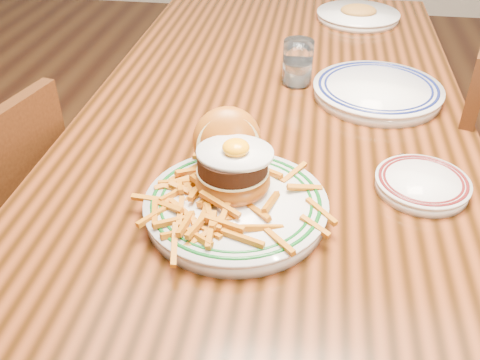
# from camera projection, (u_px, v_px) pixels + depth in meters

# --- Properties ---
(floor) EXTENTS (6.00, 6.00, 0.00)m
(floor) POSITION_uv_depth(u_px,v_px,m) (267.00, 317.00, 1.66)
(floor) COLOR black
(floor) RESTS_ON ground
(table) EXTENTS (0.85, 1.60, 0.75)m
(table) POSITION_uv_depth(u_px,v_px,m) (275.00, 133.00, 1.28)
(table) COLOR black
(table) RESTS_ON floor
(main_plate) EXTENTS (0.30, 0.32, 0.15)m
(main_plate) POSITION_uv_depth(u_px,v_px,m) (234.00, 189.00, 0.88)
(main_plate) COLOR silver
(main_plate) RESTS_ON table
(side_plate) EXTENTS (0.16, 0.17, 0.03)m
(side_plate) POSITION_uv_depth(u_px,v_px,m) (422.00, 183.00, 0.93)
(side_plate) COLOR silver
(side_plate) RESTS_ON table
(rear_plate) EXTENTS (0.29, 0.29, 0.03)m
(rear_plate) POSITION_uv_depth(u_px,v_px,m) (377.00, 90.00, 1.22)
(rear_plate) COLOR silver
(rear_plate) RESTS_ON table
(water_glass) EXTENTS (0.07, 0.07, 0.11)m
(water_glass) POSITION_uv_depth(u_px,v_px,m) (298.00, 65.00, 1.27)
(water_glass) COLOR white
(water_glass) RESTS_ON table
(far_plate) EXTENTS (0.25, 0.25, 0.05)m
(far_plate) POSITION_uv_depth(u_px,v_px,m) (358.00, 15.00, 1.66)
(far_plate) COLOR silver
(far_plate) RESTS_ON table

